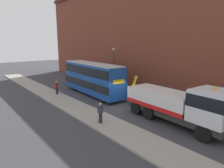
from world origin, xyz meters
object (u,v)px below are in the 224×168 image
at_px(double_decker_bus, 92,77).
at_px(pedestrian_onlooker, 57,88).
at_px(recovery_tow_truck, 179,104).
at_px(pedestrian_bystander, 100,113).
at_px(street_lamp, 114,65).

xyz_separation_m(double_decker_bus, pedestrian_onlooker, (-2.37, -3.87, -1.25)).
relative_size(recovery_tow_truck, pedestrian_bystander, 5.96).
relative_size(double_decker_bus, pedestrian_bystander, 6.51).
distance_m(pedestrian_onlooker, pedestrian_bystander, 11.09).
bearing_deg(pedestrian_onlooker, street_lamp, 56.95).
distance_m(double_decker_bus, pedestrian_bystander, 10.06).
height_order(recovery_tow_truck, pedestrian_bystander, recovery_tow_truck).
bearing_deg(recovery_tow_truck, pedestrian_onlooker, -162.98).
height_order(pedestrian_onlooker, street_lamp, street_lamp).
bearing_deg(pedestrian_onlooker, double_decker_bus, 35.16).
xyz_separation_m(recovery_tow_truck, pedestrian_onlooker, (-15.01, -3.85, -0.77)).
xyz_separation_m(recovery_tow_truck, pedestrian_bystander, (-3.98, -4.94, -0.77)).
bearing_deg(pedestrian_bystander, double_decker_bus, 37.40).
bearing_deg(street_lamp, double_decker_bus, -77.49).
height_order(double_decker_bus, pedestrian_onlooker, double_decker_bus).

